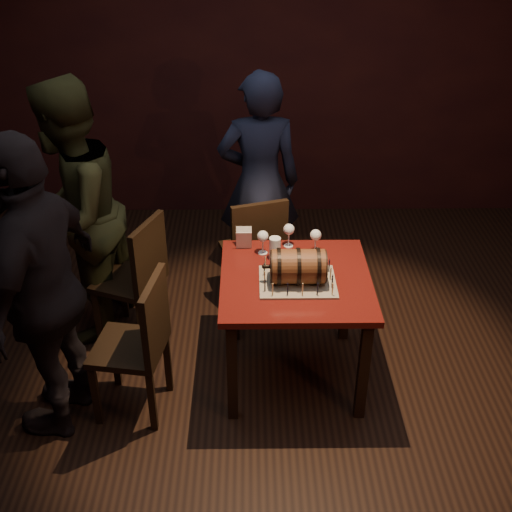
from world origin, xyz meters
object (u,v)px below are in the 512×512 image
wine_glass_mid (289,230)px  person_back (259,183)px  chair_back (255,249)px  wine_glass_right (316,236)px  person_left_front (44,291)px  barrel_cake (298,266)px  wine_glass_left (263,237)px  chair_left_front (141,340)px  pint_of_ale (275,249)px  person_left_rear (73,215)px  chair_left_rear (138,275)px  pub_table (295,293)px

wine_glass_mid → person_back: (-0.18, 0.78, -0.03)m
chair_back → wine_glass_right: bearing=-48.8°
person_back → person_left_front: (-1.18, -1.49, 0.06)m
barrel_cake → chair_back: bearing=107.1°
wine_glass_left → chair_left_front: size_ratio=0.17×
pint_of_ale → wine_glass_mid: bearing=59.2°
person_back → person_left_rear: size_ratio=0.93×
person_back → chair_left_rear: bearing=39.0°
barrel_cake → person_left_front: 1.42m
pub_table → person_back: (-0.20, 1.15, 0.20)m
person_left_rear → pint_of_ale: bearing=90.4°
barrel_cake → chair_left_rear: 1.17m
wine_glass_right → pub_table: bearing=-115.3°
pint_of_ale → person_left_rear: (-1.31, 0.31, 0.08)m
wine_glass_right → barrel_cake: bearing=-110.9°
wine_glass_left → person_left_front: (-1.19, -0.63, 0.03)m
chair_left_front → person_left_rear: 1.05m
pub_table → chair_back: chair_back is taller
wine_glass_mid → person_back: bearing=103.0°
wine_glass_left → chair_back: (-0.04, 0.44, -0.35)m
pub_table → wine_glass_left: size_ratio=5.59×
wine_glass_mid → person_back: person_back is taller
wine_glass_left → person_back: bearing=90.7°
chair_back → pint_of_ale: bearing=-77.1°
wine_glass_right → chair_back: 0.67m
wine_glass_mid → person_back: 0.80m
wine_glass_left → chair_left_rear: (-0.83, 0.11, -0.35)m
wine_glass_right → person_left_rear: size_ratio=0.09×
chair_back → person_back: size_ratio=0.55×
barrel_cake → chair_left_front: barrel_cake is taller
pub_table → barrel_cake: 0.23m
wine_glass_left → pint_of_ale: 0.11m
chair_left_front → person_back: (0.70, 1.44, 0.32)m
pint_of_ale → barrel_cake: bearing=-65.3°
chair_left_rear → person_back: 1.16m
pub_table → wine_glass_left: bearing=124.2°
wine_glass_right → chair_back: size_ratio=0.17×
wine_glass_left → chair_back: size_ratio=0.17×
wine_glass_left → chair_left_rear: size_ratio=0.17×
person_back → pint_of_ale: bearing=91.7°
wine_glass_mid → person_left_front: size_ratio=0.09×
chair_back → person_left_rear: 1.27m
chair_left_front → person_back: 1.64m
chair_back → person_left_rear: size_ratio=0.52×
chair_back → barrel_cake: bearing=-72.9°
wine_glass_left → person_left_rear: person_left_rear is taller
wine_glass_mid → chair_back: chair_back is taller
chair_left_rear → person_left_front: (-0.36, -0.74, 0.38)m
barrel_cake → chair_back: 0.89m
barrel_cake → wine_glass_right: 0.38m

